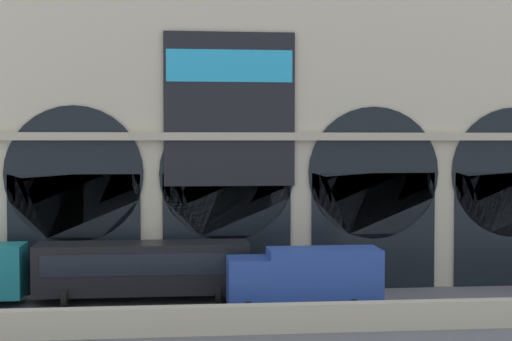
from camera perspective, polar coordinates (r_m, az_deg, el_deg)
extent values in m
plane|color=slate|center=(38.28, 4.64, -10.44)|extent=(200.00, 200.00, 0.00)
cube|color=beige|center=(33.97, 6.02, -11.00)|extent=(90.00, 0.70, 1.24)
cube|color=beige|center=(44.59, 2.95, 2.94)|extent=(43.44, 4.67, 17.91)
cube|color=black|center=(42.36, -13.60, -4.74)|extent=(7.14, 0.20, 6.60)
cylinder|color=black|center=(42.09, -13.64, -0.28)|extent=(7.52, 0.20, 7.52)
cube|color=black|center=(42.06, -2.21, -4.73)|extent=(7.14, 0.20, 6.60)
cylinder|color=black|center=(41.79, -2.22, -0.23)|extent=(7.52, 0.20, 7.52)
cube|color=black|center=(43.41, 8.90, -4.54)|extent=(7.14, 0.20, 6.60)
cylinder|color=black|center=(43.14, 8.92, -0.18)|extent=(7.52, 0.20, 7.52)
cube|color=black|center=(41.69, -2.02, 4.68)|extent=(7.28, 0.12, 8.53)
cube|color=#26A5D8|center=(41.78, -2.01, 7.96)|extent=(6.98, 0.04, 1.78)
cube|color=#B6AB91|center=(42.13, 3.47, 2.60)|extent=(43.44, 0.50, 0.44)
cube|color=black|center=(39.92, -8.58, -7.30)|extent=(11.00, 2.50, 2.60)
cube|color=black|center=(38.61, -8.67, -7.10)|extent=(10.12, 0.04, 1.10)
cylinder|color=black|center=(39.42, -14.32, -9.39)|extent=(0.28, 1.00, 1.00)
cylinder|color=black|center=(41.61, -13.86, -8.77)|extent=(0.28, 1.00, 1.00)
cylinder|color=black|center=(39.06, -2.92, -9.43)|extent=(0.28, 1.00, 1.00)
cylinder|color=black|center=(41.26, -3.09, -8.80)|extent=(0.28, 1.00, 1.00)
cube|color=#28479E|center=(36.95, -0.61, -8.41)|extent=(2.00, 2.30, 2.30)
cube|color=#28479E|center=(37.44, 5.17, -7.97)|extent=(5.50, 2.30, 2.70)
cylinder|color=black|center=(36.16, -0.61, -10.50)|extent=(0.28, 0.84, 0.84)
cylinder|color=black|center=(38.18, -0.91, -9.82)|extent=(0.28, 0.84, 0.84)
cylinder|color=black|center=(36.97, 7.41, -10.24)|extent=(0.28, 0.84, 0.84)
cylinder|color=black|center=(38.94, 6.70, -9.60)|extent=(0.28, 0.84, 0.84)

